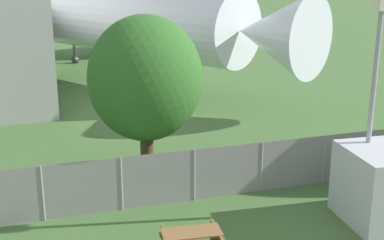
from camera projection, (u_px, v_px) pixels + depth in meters
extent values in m
cylinder|color=gray|center=(43.00, 193.00, 17.07)|extent=(0.07, 0.07, 1.89)
cylinder|color=gray|center=(121.00, 184.00, 17.79)|extent=(0.07, 0.07, 1.89)
cylinder|color=gray|center=(194.00, 175.00, 18.52)|extent=(0.07, 0.07, 1.89)
cylinder|color=gray|center=(261.00, 167.00, 19.24)|extent=(0.07, 0.07, 1.89)
cylinder|color=gray|center=(324.00, 159.00, 19.97)|extent=(0.07, 0.07, 1.89)
cylinder|color=gray|center=(382.00, 152.00, 20.69)|extent=(0.07, 0.07, 1.89)
cube|color=gray|center=(261.00, 167.00, 19.24)|extent=(56.00, 0.01, 1.89)
cylinder|color=silver|center=(57.00, 12.00, 39.37)|extent=(21.35, 30.29, 4.40)
cone|color=silver|center=(274.00, 34.00, 27.74)|extent=(6.07, 6.07, 4.40)
cube|color=silver|center=(136.00, 11.00, 47.61)|extent=(15.46, 10.32, 0.30)
cylinder|color=#939399|center=(115.00, 26.00, 46.55)|extent=(3.79, 4.41, 1.98)
cylinder|color=#2D2D33|center=(163.00, 76.00, 33.65)|extent=(0.24, 0.24, 2.19)
cylinder|color=#2D2D33|center=(163.00, 88.00, 33.88)|extent=(0.55, 0.63, 0.56)
cylinder|color=#2D2D33|center=(75.00, 50.00, 43.27)|extent=(0.24, 0.24, 2.19)
cylinder|color=#2D2D33|center=(75.00, 60.00, 43.50)|extent=(0.55, 0.63, 0.56)
cylinder|color=#2D2D33|center=(17.00, 59.00, 39.42)|extent=(0.24, 0.24, 2.19)
cylinder|color=#2D2D33|center=(18.00, 70.00, 39.65)|extent=(0.55, 0.63, 0.56)
cube|color=brown|center=(192.00, 232.00, 15.05)|extent=(1.75, 0.92, 0.04)
cube|color=brown|center=(188.00, 232.00, 15.66)|extent=(1.70, 0.44, 0.04)
cylinder|color=#4C3823|center=(147.00, 158.00, 19.30)|extent=(0.48, 0.48, 2.47)
ellipsoid|color=#2D6023|center=(145.00, 78.00, 18.46)|extent=(3.99, 3.99, 4.39)
cylinder|color=#99999E|center=(371.00, 116.00, 17.09)|extent=(0.16, 0.16, 6.63)
cube|color=beige|center=(382.00, 5.00, 16.09)|extent=(0.44, 0.44, 0.36)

